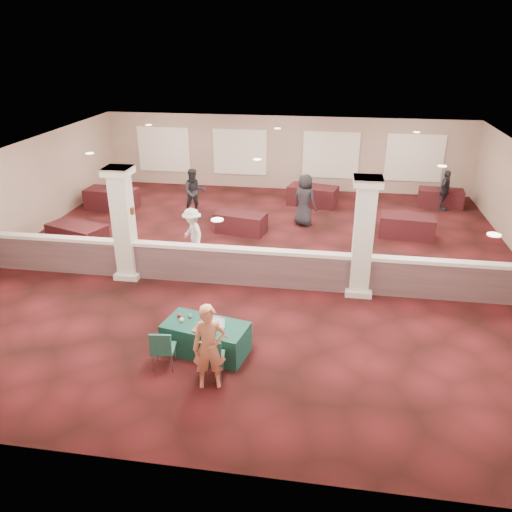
% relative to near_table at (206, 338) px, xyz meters
% --- Properties ---
extents(ground, '(16.00, 16.00, 0.00)m').
position_rel_near_table_xyz_m(ground, '(0.39, 4.80, -0.35)').
color(ground, '#491215').
rests_on(ground, ground).
extents(wall_back, '(16.00, 0.04, 3.20)m').
position_rel_near_table_xyz_m(wall_back, '(0.39, 12.80, 1.25)').
color(wall_back, gray).
rests_on(wall_back, ground).
extents(wall_front, '(16.00, 0.04, 3.20)m').
position_rel_near_table_xyz_m(wall_front, '(0.39, -3.20, 1.25)').
color(wall_front, gray).
rests_on(wall_front, ground).
extents(wall_left, '(0.04, 16.00, 3.20)m').
position_rel_near_table_xyz_m(wall_left, '(-7.61, 4.80, 1.25)').
color(wall_left, gray).
rests_on(wall_left, ground).
extents(ceiling, '(16.00, 16.00, 0.02)m').
position_rel_near_table_xyz_m(ceiling, '(0.39, 4.80, 2.85)').
color(ceiling, white).
rests_on(ceiling, wall_back).
extents(partition_wall, '(15.60, 0.28, 1.10)m').
position_rel_near_table_xyz_m(partition_wall, '(0.39, 3.30, 0.22)').
color(partition_wall, '#4F3538').
rests_on(partition_wall, ground).
extents(column_left, '(0.72, 0.72, 3.20)m').
position_rel_near_table_xyz_m(column_left, '(-3.11, 3.30, 1.29)').
color(column_left, silver).
rests_on(column_left, ground).
extents(column_right, '(0.72, 0.72, 3.20)m').
position_rel_near_table_xyz_m(column_right, '(3.39, 3.30, 1.29)').
color(column_right, silver).
rests_on(column_right, ground).
extents(sconce_left, '(0.12, 0.12, 0.18)m').
position_rel_near_table_xyz_m(sconce_left, '(-3.39, 3.30, 1.65)').
color(sconce_left, brown).
rests_on(sconce_left, column_left).
extents(sconce_right, '(0.12, 0.12, 0.18)m').
position_rel_near_table_xyz_m(sconce_right, '(-2.83, 3.30, 1.65)').
color(sconce_right, brown).
rests_on(sconce_right, column_left).
extents(near_table, '(1.96, 1.27, 0.70)m').
position_rel_near_table_xyz_m(near_table, '(0.00, 0.00, 0.00)').
color(near_table, '#0F3936').
rests_on(near_table, ground).
extents(conf_chair_main, '(0.54, 0.55, 1.00)m').
position_rel_near_table_xyz_m(conf_chair_main, '(0.34, -0.97, 0.25)').
color(conf_chair_main, '#1F5B50').
rests_on(conf_chair_main, ground).
extents(conf_chair_side, '(0.52, 0.52, 0.93)m').
position_rel_near_table_xyz_m(conf_chair_side, '(-0.72, -0.76, 0.20)').
color(conf_chair_side, '#1F5B50').
rests_on(conf_chair_side, ground).
extents(woman, '(0.74, 0.59, 1.80)m').
position_rel_near_table_xyz_m(woman, '(0.36, -1.10, 0.55)').
color(woman, '#EA7F65').
rests_on(woman, ground).
extents(far_table_front_left, '(2.10, 1.53, 0.77)m').
position_rel_near_table_xyz_m(far_table_front_left, '(-5.59, 5.10, 0.04)').
color(far_table_front_left, black).
rests_on(far_table_front_left, ground).
extents(far_table_front_center, '(1.86, 1.20, 0.70)m').
position_rel_near_table_xyz_m(far_table_front_center, '(-0.56, 7.20, 0.00)').
color(far_table_front_center, black).
rests_on(far_table_front_center, ground).
extents(far_table_front_right, '(1.89, 1.08, 0.73)m').
position_rel_near_table_xyz_m(far_table_front_right, '(5.16, 7.71, 0.02)').
color(far_table_front_right, black).
rests_on(far_table_front_right, ground).
extents(far_table_back_left, '(2.04, 1.11, 0.80)m').
position_rel_near_table_xyz_m(far_table_back_left, '(-6.11, 9.00, 0.05)').
color(far_table_back_left, black).
rests_on(far_table_back_left, ground).
extents(far_table_back_center, '(2.11, 1.40, 0.78)m').
position_rel_near_table_xyz_m(far_table_back_center, '(1.77, 10.65, 0.04)').
color(far_table_back_center, black).
rests_on(far_table_back_center, ground).
extents(far_table_back_right, '(1.78, 1.02, 0.69)m').
position_rel_near_table_xyz_m(far_table_back_right, '(6.89, 11.30, -0.00)').
color(far_table_back_right, black).
rests_on(far_table_back_right, ground).
extents(attendee_a, '(0.98, 0.79, 1.79)m').
position_rel_near_table_xyz_m(attendee_a, '(-2.65, 8.80, 0.55)').
color(attendee_a, black).
rests_on(attendee_a, ground).
extents(attendee_b, '(1.02, 1.11, 1.63)m').
position_rel_near_table_xyz_m(attendee_b, '(-1.61, 4.80, 0.47)').
color(attendee_b, silver).
rests_on(attendee_b, ground).
extents(attendee_c, '(0.86, 1.04, 1.60)m').
position_rel_near_table_xyz_m(attendee_c, '(6.89, 10.80, 0.45)').
color(attendee_c, black).
rests_on(attendee_c, ground).
extents(attendee_d, '(1.06, 0.91, 1.89)m').
position_rel_near_table_xyz_m(attendee_d, '(1.58, 8.30, 0.60)').
color(attendee_d, black).
rests_on(attendee_d, ground).
extents(laptop_base, '(0.35, 0.28, 0.02)m').
position_rel_near_table_xyz_m(laptop_base, '(0.27, -0.11, 0.36)').
color(laptop_base, silver).
rests_on(laptop_base, near_table).
extents(laptop_screen, '(0.31, 0.08, 0.21)m').
position_rel_near_table_xyz_m(laptop_screen, '(0.29, -0.00, 0.47)').
color(laptop_screen, silver).
rests_on(laptop_screen, near_table).
extents(screen_glow, '(0.28, 0.06, 0.18)m').
position_rel_near_table_xyz_m(screen_glow, '(0.29, -0.01, 0.46)').
color(screen_glow, silver).
rests_on(screen_glow, near_table).
extents(knitting, '(0.43, 0.36, 0.03)m').
position_rel_near_table_xyz_m(knitting, '(-0.00, -0.24, 0.36)').
color(knitting, '#AF4B1C').
rests_on(knitting, near_table).
extents(yarn_cream, '(0.10, 0.10, 0.10)m').
position_rel_near_table_xyz_m(yarn_cream, '(-0.53, 0.02, 0.40)').
color(yarn_cream, beige).
rests_on(yarn_cream, near_table).
extents(yarn_red, '(0.10, 0.10, 0.10)m').
position_rel_near_table_xyz_m(yarn_red, '(-0.64, 0.19, 0.40)').
color(yarn_red, maroon).
rests_on(yarn_red, near_table).
extents(yarn_grey, '(0.10, 0.10, 0.10)m').
position_rel_near_table_xyz_m(yarn_grey, '(-0.39, 0.20, 0.40)').
color(yarn_grey, '#48474C').
rests_on(yarn_grey, near_table).
extents(scissors, '(0.12, 0.05, 0.01)m').
position_rel_near_table_xyz_m(scissors, '(0.55, -0.39, 0.35)').
color(scissors, red).
rests_on(scissors, near_table).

